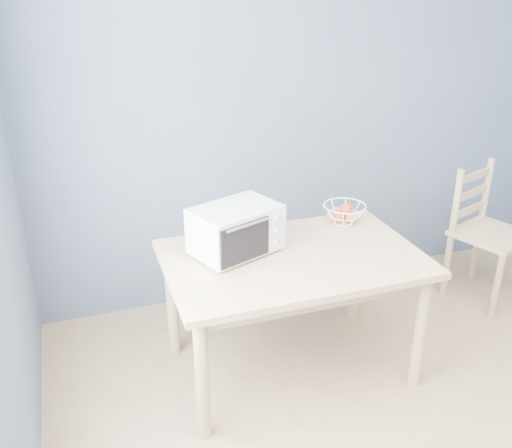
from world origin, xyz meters
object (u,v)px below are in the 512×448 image
object	(u,v)px
fruit_basket	(344,213)
dining_chair	(485,235)
dining_table	(293,272)
toaster_oven	(233,230)

from	to	relation	value
fruit_basket	dining_chair	world-z (taller)	dining_chair
dining_table	dining_chair	xyz separation A→B (m)	(1.61, 0.34, -0.17)
fruit_basket	dining_chair	xyz separation A→B (m)	(1.15, 0.04, -0.34)
dining_table	toaster_oven	world-z (taller)	toaster_oven
toaster_oven	fruit_basket	world-z (taller)	toaster_oven
dining_table	toaster_oven	distance (m)	0.41
dining_table	fruit_basket	world-z (taller)	fruit_basket
toaster_oven	dining_chair	world-z (taller)	toaster_oven
dining_table	dining_chair	size ratio (longest dim) A/B	1.45
dining_table	dining_chair	distance (m)	1.65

